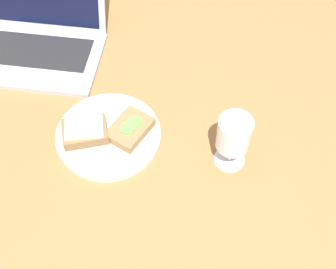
% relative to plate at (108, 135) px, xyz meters
% --- Properties ---
extents(wooden_table, '(1.40, 1.40, 0.03)m').
position_rel_plate_xyz_m(wooden_table, '(0.06, -0.02, -0.02)').
color(wooden_table, '#9E6B3D').
rests_on(wooden_table, ground).
extents(plate, '(0.24, 0.24, 0.01)m').
position_rel_plate_xyz_m(plate, '(0.00, 0.00, 0.00)').
color(plate, silver).
rests_on(plate, wooden_table).
extents(sandwich_with_cheese, '(0.12, 0.10, 0.03)m').
position_rel_plate_xyz_m(sandwich_with_cheese, '(-0.05, -0.01, 0.02)').
color(sandwich_with_cheese, brown).
rests_on(sandwich_with_cheese, plate).
extents(sandwich_with_cucumber, '(0.11, 0.12, 0.03)m').
position_rel_plate_xyz_m(sandwich_with_cucumber, '(0.05, 0.01, 0.02)').
color(sandwich_with_cucumber, '#937047').
rests_on(sandwich_with_cucumber, plate).
extents(wine_glass, '(0.07, 0.07, 0.14)m').
position_rel_plate_xyz_m(wine_glass, '(0.27, -0.02, 0.08)').
color(wine_glass, white).
rests_on(wine_glass, wooden_table).
extents(laptop, '(0.31, 0.27, 0.20)m').
position_rel_plate_xyz_m(laptop, '(-0.23, 0.26, 0.04)').
color(laptop, '#ADAFB5').
rests_on(laptop, wooden_table).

